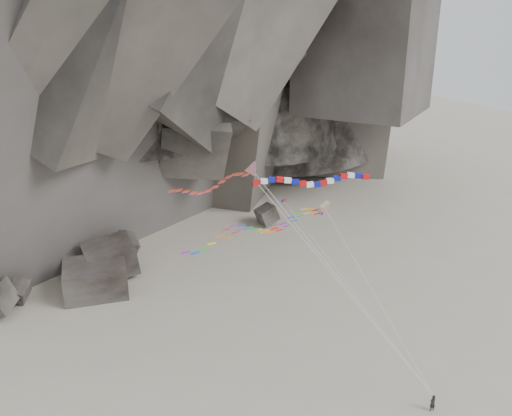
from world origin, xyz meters
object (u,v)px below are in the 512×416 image
delta_kite (209,185)px  pennant_kite (328,258)px  banner_kite (313,182)px  kite_flyer (433,402)px  parafoil_kite (253,229)px

delta_kite → pennant_kite: bearing=-35.1°
delta_kite → pennant_kite: 13.64m
banner_kite → pennant_kite: banner_kite is taller
kite_flyer → banner_kite: bearing=-45.4°
parafoil_kite → delta_kite: bearing=99.4°
banner_kite → parafoil_kite: bearing=-148.9°
kite_flyer → delta_kite: (-17.03, 13.12, 21.64)m
delta_kite → kite_flyer: bearing=-49.9°
parafoil_kite → pennant_kite: size_ratio=1.20×
pennant_kite → parafoil_kite: bearing=-174.2°
delta_kite → parafoil_kite: delta_kite is taller
banner_kite → parafoil_kite: 7.58m
kite_flyer → delta_kite: 30.51m
parafoil_kite → kite_flyer: bearing=-54.9°
parafoil_kite → pennant_kite: bearing=-26.5°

